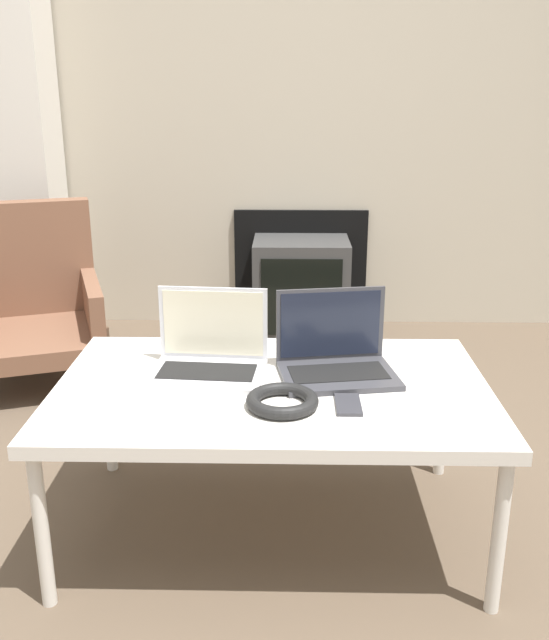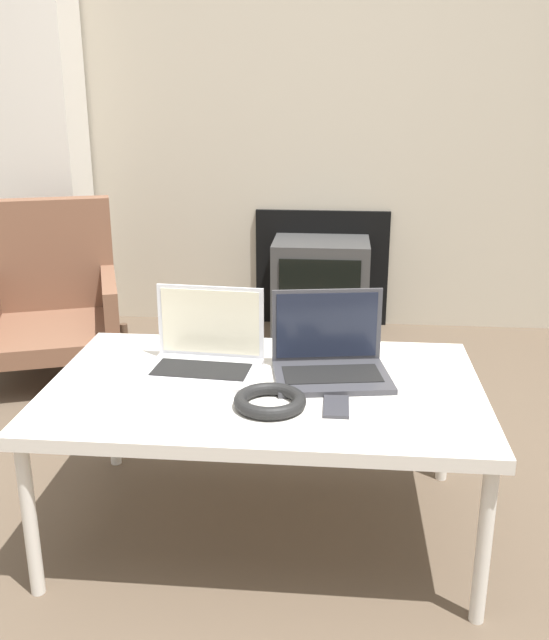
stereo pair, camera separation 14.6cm
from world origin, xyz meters
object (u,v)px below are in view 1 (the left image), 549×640
object	(u,v)px
laptop_left	(209,355)
headphones	(282,401)
phone	(348,405)
armchair	(30,300)
laptop_right	(335,356)
tv	(301,288)

from	to	relation	value
laptop_left	headphones	distance (m)	0.31
phone	armchair	world-z (taller)	armchair
laptop_right	headphones	size ratio (longest dim) A/B	1.89
laptop_right	headphones	xyz separation A→B (m)	(-0.15, -0.23, -0.03)
phone	laptop_right	bearing A→B (deg)	95.26
laptop_left	phone	world-z (taller)	laptop_left
laptop_right	tv	bearing A→B (deg)	83.10
headphones	armchair	size ratio (longest dim) A/B	0.23
laptop_right	armchair	size ratio (longest dim) A/B	0.44
headphones	tv	bearing A→B (deg)	87.72
laptop_left	tv	size ratio (longest dim) A/B	0.67
laptop_left	laptop_right	distance (m)	0.36
laptop_left	tv	world-z (taller)	laptop_left
tv	phone	bearing A→B (deg)	-87.18
laptop_left	armchair	size ratio (longest dim) A/B	0.42
laptop_left	tv	xyz separation A→B (m)	(0.28, 1.65, -0.26)
phone	armchair	distance (m)	1.85
laptop_right	armchair	world-z (taller)	armchair
tv	headphones	bearing A→B (deg)	-92.28
headphones	phone	size ratio (longest dim) A/B	1.49
laptop_left	laptop_right	bearing A→B (deg)	4.29
laptop_left	armchair	distance (m)	1.44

